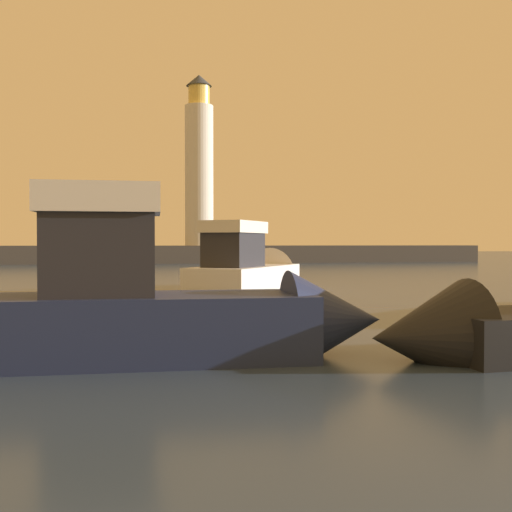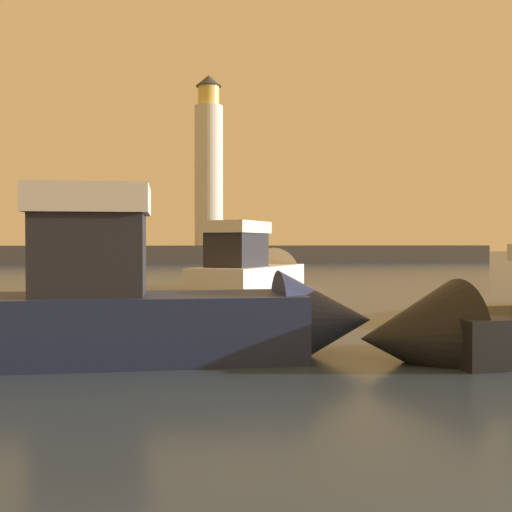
% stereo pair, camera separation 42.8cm
% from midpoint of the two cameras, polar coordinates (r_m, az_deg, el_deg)
% --- Properties ---
extents(ground_plane, '(220.00, 220.00, 0.00)m').
position_cam_midpoint_polar(ground_plane, '(32.53, -4.05, -2.42)').
color(ground_plane, '#2D3D51').
extents(breakwater, '(65.62, 4.01, 1.82)m').
position_cam_midpoint_polar(breakwater, '(62.99, -7.54, 0.15)').
color(breakwater, '#423F3D').
rests_on(breakwater, ground_plane).
extents(lighthouse, '(2.94, 2.94, 17.63)m').
position_cam_midpoint_polar(lighthouse, '(63.68, -5.56, 8.52)').
color(lighthouse, silver).
rests_on(lighthouse, breakwater).
extents(motorboat_1, '(7.50, 2.12, 3.34)m').
position_cam_midpoint_polar(motorboat_1, '(10.80, -8.32, -4.76)').
color(motorboat_1, '#1E284C').
rests_on(motorboat_1, ground_plane).
extents(motorboat_3, '(6.85, 8.45, 3.60)m').
position_cam_midpoint_polar(motorboat_3, '(26.91, -0.48, -1.29)').
color(motorboat_3, white).
rests_on(motorboat_3, ground_plane).
extents(mooring_buoy, '(0.98, 0.98, 0.98)m').
position_cam_midpoint_polar(mooring_buoy, '(27.69, -12.59, -2.06)').
color(mooring_buoy, '#EA5919').
rests_on(mooring_buoy, ground_plane).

